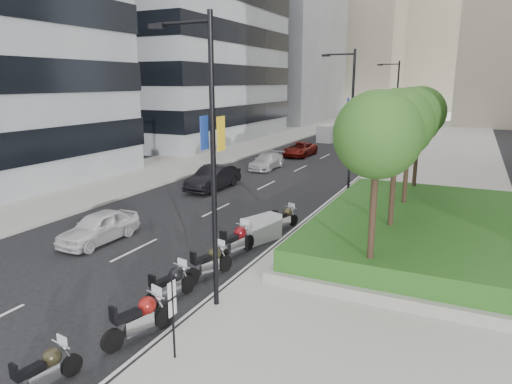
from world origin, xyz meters
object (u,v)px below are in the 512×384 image
Objects in this scene: lamp_post_0 at (209,151)px; motorcycle_4 at (236,241)px; motorcycle_2 at (171,284)px; motorcycle_3 at (210,262)px; motorcycle_6 at (285,218)px; car_a at (99,227)px; motorcycle_1 at (140,318)px; motorcycle_5 at (261,229)px; delivery_van at (329,134)px; parking_sign at (173,311)px; lamp_post_2 at (395,103)px; car_d at (300,149)px; motorcycle_0 at (45,370)px; car_b at (213,178)px; car_c at (267,161)px; lamp_post_1 at (349,115)px.

lamp_post_0 is 3.64× the size of motorcycle_4.
motorcycle_4 is at bearing 9.69° from motorcycle_2.
motorcycle_2 is at bearing -167.83° from motorcycle_3.
motorcycle_6 is 8.68m from car_a.
motorcycle_2 is at bearing 30.27° from motorcycle_1.
lamp_post_0 is at bearing -148.44° from motorcycle_5.
parking_sign is at bearing -77.88° from delivery_van.
parking_sign is 1.82m from motorcycle_1.
lamp_post_0 is 3.60× the size of parking_sign.
lamp_post_2 is at bearing 18.84° from motorcycle_5.
motorcycle_2 is at bearing -161.16° from motorcycle_5.
lamp_post_2 is 35.55m from motorcycle_2.
car_a is at bearing 143.84° from parking_sign.
parking_sign is 0.52× the size of car_d.
motorcycle_2 is (-2.09, 2.77, -0.86)m from parking_sign.
lamp_post_2 is 10.27m from car_d.
motorcycle_0 is 48.20m from delivery_van.
motorcycle_1 is 0.48× the size of car_d.
parking_sign is 1.13× the size of motorcycle_2.
lamp_post_0 reaches higher than motorcycle_6.
motorcycle_2 is (-1.43, -0.23, -4.47)m from lamp_post_0.
motorcycle_3 is 0.46× the size of car_b.
car_a is (-7.77, -31.84, -4.37)m from lamp_post_2.
car_d is at bearing 89.86° from car_b.
lamp_post_2 reaches higher than motorcycle_2.
motorcycle_6 is at bearing 16.07° from motorcycle_1.
car_a is at bearing -90.17° from car_c.
delivery_van reaches higher than car_b.
motorcycle_5 is 10.78m from car_b.
motorcycle_6 is (-0.85, 8.40, -4.51)m from lamp_post_0.
car_d reaches higher than motorcycle_3.
motorcycle_0 is at bearing -168.97° from motorcycle_2.
lamp_post_1 is 11.62m from motorcycle_5.
lamp_post_2 reaches higher than motorcycle_6.
parking_sign reaches higher than car_d.
car_a is (-6.44, -1.06, 0.03)m from motorcycle_4.
motorcycle_0 is 9.42m from motorcycle_4.
motorcycle_3 is at bearing -58.56° from car_b.
lamp_post_0 is 7.04m from motorcycle_0.
motorcycle_0 is 0.49× the size of car_a.
car_d reaches higher than motorcycle_6.
lamp_post_2 is 12.13m from delivery_van.
car_b is 15.87m from car_d.
motorcycle_4 is 0.56× the size of car_c.
lamp_post_1 is 15.76m from motorcycle_3.
motorcycle_0 is 7.14m from motorcycle_3.
lamp_post_2 is at bearing 8.64° from motorcycle_2.
parking_sign reaches higher than delivery_van.
car_a is (-6.35, 8.36, 0.16)m from motorcycle_0.
motorcycle_5 is (-1.16, -10.66, -4.49)m from lamp_post_1.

